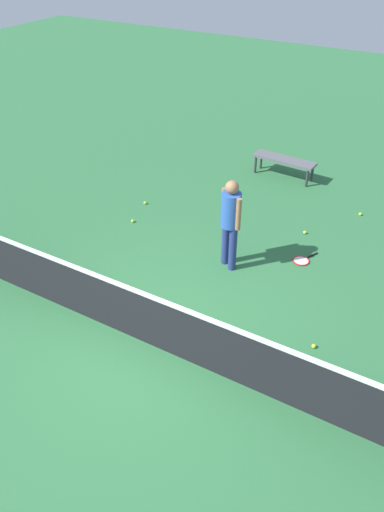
# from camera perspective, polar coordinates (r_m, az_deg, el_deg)

# --- Properties ---
(ground_plane) EXTENTS (40.00, 40.00, 0.00)m
(ground_plane) POSITION_cam_1_polar(r_m,az_deg,el_deg) (7.61, -5.03, -9.85)
(ground_plane) COLOR #2D6B3D
(court_net) EXTENTS (10.09, 0.09, 1.07)m
(court_net) POSITION_cam_1_polar(r_m,az_deg,el_deg) (7.27, -5.23, -7.06)
(court_net) COLOR #4C4C51
(court_net) RESTS_ON ground_plane
(player_near_side) EXTENTS (0.50, 0.46, 1.70)m
(player_near_side) POSITION_cam_1_polar(r_m,az_deg,el_deg) (8.56, 4.43, 4.40)
(player_near_side) COLOR navy
(player_near_side) RESTS_ON ground_plane
(tennis_racket_near_player) EXTENTS (0.42, 0.60, 0.03)m
(tennis_racket_near_player) POSITION_cam_1_polar(r_m,az_deg,el_deg) (9.42, 12.45, -0.47)
(tennis_racket_near_player) COLOR red
(tennis_racket_near_player) RESTS_ON ground_plane
(tennis_ball_near_player) EXTENTS (0.07, 0.07, 0.07)m
(tennis_ball_near_player) POSITION_cam_1_polar(r_m,az_deg,el_deg) (11.15, 18.66, 4.56)
(tennis_ball_near_player) COLOR #C6E033
(tennis_ball_near_player) RESTS_ON ground_plane
(tennis_ball_by_net) EXTENTS (0.07, 0.07, 0.07)m
(tennis_ball_by_net) POSITION_cam_1_polar(r_m,az_deg,el_deg) (7.71, 13.73, -9.96)
(tennis_ball_by_net) COLOR #C6E033
(tennis_ball_by_net) RESTS_ON ground_plane
(tennis_ball_midcourt) EXTENTS (0.07, 0.07, 0.07)m
(tennis_ball_midcourt) POSITION_cam_1_polar(r_m,az_deg,el_deg) (10.20, 12.76, 2.64)
(tennis_ball_midcourt) COLOR #C6E033
(tennis_ball_midcourt) RESTS_ON ground_plane
(tennis_ball_stray_left) EXTENTS (0.07, 0.07, 0.07)m
(tennis_ball_stray_left) POSITION_cam_1_polar(r_m,az_deg,el_deg) (11.04, -5.37, 6.06)
(tennis_ball_stray_left) COLOR #C6E033
(tennis_ball_stray_left) RESTS_ON ground_plane
(tennis_ball_stray_right) EXTENTS (0.07, 0.07, 0.07)m
(tennis_ball_stray_right) POSITION_cam_1_polar(r_m,az_deg,el_deg) (10.40, -6.79, 3.99)
(tennis_ball_stray_right) COLOR #C6E033
(tennis_ball_stray_right) RESTS_ON ground_plane
(courtside_bench) EXTENTS (1.52, 0.49, 0.48)m
(courtside_bench) POSITION_cam_1_polar(r_m,az_deg,el_deg) (12.21, 10.48, 10.62)
(courtside_bench) COLOR #595960
(courtside_bench) RESTS_ON ground_plane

